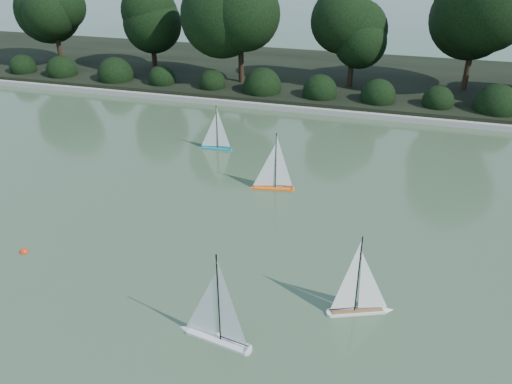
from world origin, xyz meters
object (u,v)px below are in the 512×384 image
sailboat_white_b (363,301)px  sailboat_orange (270,180)px  sailboat_white_a (212,325)px  sailboat_teal (214,142)px  race_buoy (24,252)px

sailboat_white_b → sailboat_orange: bearing=123.8°
sailboat_white_a → sailboat_orange: size_ratio=1.12×
sailboat_white_b → sailboat_teal: bearing=129.2°
sailboat_teal → race_buoy: (-1.77, -5.71, -0.21)m
sailboat_white_b → sailboat_orange: size_ratio=1.01×
sailboat_orange → race_buoy: sailboat_orange is taller
sailboat_white_a → sailboat_teal: 7.28m
sailboat_white_b → sailboat_orange: (-2.49, 3.73, 0.00)m
sailboat_white_a → sailboat_white_b: sailboat_white_a is taller
sailboat_white_b → race_buoy: 6.37m
sailboat_white_b → sailboat_teal: size_ratio=1.12×
sailboat_white_b → sailboat_orange: sailboat_white_b is taller
sailboat_white_a → race_buoy: (-4.25, 1.14, -0.27)m
sailboat_white_b → race_buoy: size_ratio=9.51×
sailboat_orange → sailboat_teal: size_ratio=1.11×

